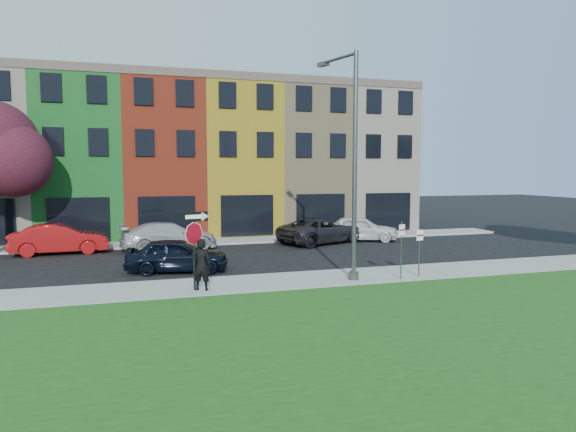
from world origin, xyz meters
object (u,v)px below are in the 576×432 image
object	(u,v)px
stop_sign	(194,234)
street_lamp	(352,166)
man	(201,265)
sedan_near	(177,255)

from	to	relation	value
stop_sign	street_lamp	xyz separation A→B (m)	(6.10, 0.16, 2.41)
man	stop_sign	bearing A→B (deg)	5.10
stop_sign	sedan_near	xyz separation A→B (m)	(-0.25, 4.11, -1.38)
man	sedan_near	bearing A→B (deg)	-61.46
stop_sign	man	size ratio (longest dim) A/B	1.52
street_lamp	stop_sign	bearing A→B (deg)	166.45
stop_sign	man	distance (m)	1.11
sedan_near	street_lamp	distance (m)	8.38
stop_sign	man	bearing A→B (deg)	-30.77
sedan_near	man	bearing A→B (deg)	-162.95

